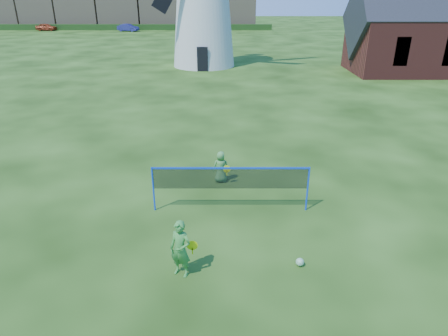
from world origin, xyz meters
name	(u,v)px	position (x,y,z in m)	size (l,w,h in m)	color
ground	(218,217)	(0.00, 0.00, 0.00)	(220.00, 220.00, 0.00)	black
chapel	(434,33)	(18.23, 24.66, 3.35)	(14.09, 6.83, 11.91)	maroon
badminton_net	(231,179)	(0.41, 0.45, 1.14)	(5.05, 0.05, 1.55)	blue
player_girl	(181,249)	(-0.88, -2.80, 0.78)	(0.75, 0.57, 1.55)	#3A8E39
player_boy	(221,167)	(0.09, 2.58, 0.61)	(0.66, 0.43, 1.21)	#4D9146
play_ball	(300,262)	(2.20, -2.46, 0.11)	(0.22, 0.22, 0.22)	green
terraced_houses	(106,6)	(-22.82, 72.00, 3.93)	(58.48, 8.40, 8.23)	tan
hedge	(103,27)	(-22.00, 66.00, 0.50)	(62.00, 0.80, 1.00)	#193814
car_left	(46,27)	(-31.92, 64.62, 0.63)	(1.48, 3.68, 1.25)	#9E381C
car_right	(128,28)	(-16.84, 63.33, 0.63)	(1.33, 3.81, 1.25)	navy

